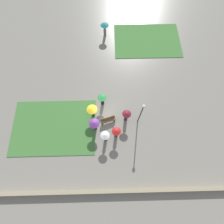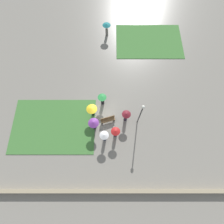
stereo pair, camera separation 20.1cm
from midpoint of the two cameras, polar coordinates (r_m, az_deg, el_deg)
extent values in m
plane|color=gray|center=(20.40, -3.68, -0.07)|extent=(90.00, 90.00, 0.00)
cube|color=#427A38|center=(20.81, -18.70, -4.64)|extent=(9.32, 6.44, 0.06)
cube|color=#427A38|center=(26.88, 11.19, 21.94)|extent=(9.12, 6.10, 0.06)
cube|color=tan|center=(18.60, -3.76, -24.49)|extent=(45.00, 0.35, 0.60)
cube|color=brown|center=(19.57, -1.48, -2.68)|extent=(1.66, 0.85, 0.05)
cube|color=brown|center=(19.39, -1.66, -1.95)|extent=(1.55, 0.50, 0.45)
cube|color=#232326|center=(19.74, -3.42, -3.48)|extent=(0.18, 0.39, 0.40)
cube|color=#232326|center=(19.85, 0.47, -2.32)|extent=(0.18, 0.39, 0.40)
cylinder|color=#2D2D30|center=(18.31, 8.88, -0.94)|extent=(0.12, 0.12, 4.00)
sphere|color=white|center=(16.34, 9.97, 1.82)|extent=(0.32, 0.32, 0.32)
cylinder|color=#2D2333|center=(18.96, 1.06, -7.22)|extent=(0.51, 0.51, 1.09)
sphere|color=tan|center=(18.34, 1.09, -6.69)|extent=(0.21, 0.21, 0.21)
cylinder|color=#4C4C4F|center=(18.07, 1.11, -6.45)|extent=(0.02, 0.02, 0.35)
cone|color=red|center=(17.81, 1.12, -6.22)|extent=(0.95, 0.95, 0.19)
cylinder|color=#282D47|center=(18.87, -2.45, -8.52)|extent=(0.48, 0.48, 1.09)
sphere|color=beige|center=(18.23, -2.53, -8.03)|extent=(0.22, 0.22, 0.22)
cylinder|color=#4C4C4F|center=(17.96, -2.57, -7.81)|extent=(0.02, 0.02, 0.35)
cone|color=white|center=(17.70, -2.61, -7.59)|extent=(0.95, 0.95, 0.19)
cylinder|color=#1E3328|center=(19.84, -6.51, -0.44)|extent=(0.41, 0.41, 1.12)
sphere|color=brown|center=(19.22, -6.72, 0.30)|extent=(0.22, 0.22, 0.22)
cylinder|color=#4C4C4F|center=(18.96, -6.81, 0.62)|extent=(0.02, 0.02, 0.35)
cone|color=gold|center=(18.68, -6.91, 0.99)|extent=(1.17, 1.17, 0.26)
cylinder|color=#2D2333|center=(19.58, 4.27, -1.85)|extent=(0.53, 0.53, 1.11)
sphere|color=tan|center=(18.97, 4.41, -1.16)|extent=(0.21, 0.21, 0.21)
cylinder|color=#4C4C4F|center=(18.71, 4.47, -0.85)|extent=(0.02, 0.02, 0.35)
cone|color=maroon|center=(18.45, 4.53, -0.54)|extent=(0.96, 0.96, 0.20)
cylinder|color=black|center=(19.27, -5.84, -4.78)|extent=(0.50, 0.50, 1.13)
sphere|color=#997051|center=(18.64, -6.03, -4.16)|extent=(0.20, 0.20, 0.20)
cylinder|color=#4C4C4F|center=(18.38, -6.12, -3.89)|extent=(0.02, 0.02, 0.35)
cone|color=#703389|center=(18.11, -6.21, -3.60)|extent=(1.14, 1.14, 0.23)
cylinder|color=black|center=(20.39, -3.42, 3.38)|extent=(0.52, 0.52, 1.01)
sphere|color=beige|center=(19.85, -3.51, 4.14)|extent=(0.21, 0.21, 0.21)
cylinder|color=#4C4C4F|center=(19.60, -3.56, 4.50)|extent=(0.02, 0.02, 0.35)
cone|color=#237A38|center=(19.37, -3.60, 4.85)|extent=(0.98, 0.98, 0.18)
cylinder|color=slate|center=(26.83, -2.58, 24.66)|extent=(0.38, 0.38, 1.12)
sphere|color=beige|center=(26.38, -2.64, 25.70)|extent=(0.20, 0.20, 0.20)
cylinder|color=#4C4C4F|center=(26.20, -2.67, 26.15)|extent=(0.02, 0.02, 0.35)
cone|color=#197075|center=(26.02, -2.70, 26.60)|extent=(1.10, 1.10, 0.20)
camera|label=1|loc=(0.10, -90.29, -0.71)|focal=28.00mm
camera|label=2|loc=(0.10, 89.71, 0.71)|focal=28.00mm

